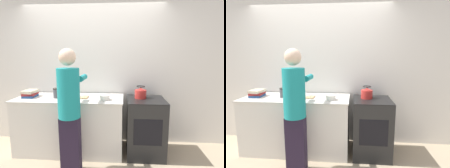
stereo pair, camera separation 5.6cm
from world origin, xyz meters
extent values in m
plane|color=tan|center=(0.00, 0.00, 0.00)|extent=(12.00, 12.00, 0.00)
cube|color=white|center=(0.00, 0.75, 1.30)|extent=(8.00, 0.05, 2.60)
cube|color=silver|center=(-0.34, 0.34, 0.45)|extent=(1.74, 0.69, 0.91)
cube|color=beige|center=(-0.34, 0.34, 0.92)|extent=(1.76, 0.71, 0.02)
cube|color=black|center=(0.91, 0.31, 0.46)|extent=(0.59, 0.62, 0.91)
cube|color=black|center=(0.91, 0.31, 0.92)|extent=(0.59, 0.62, 0.01)
cube|color=black|center=(0.91, 0.00, 0.50)|extent=(0.42, 0.01, 0.40)
cube|color=#23192C|center=(-0.17, -0.22, 0.40)|extent=(0.26, 0.16, 0.79)
cylinder|color=teal|center=(-0.17, -0.22, 1.12)|extent=(0.29, 0.29, 0.66)
sphere|color=beige|center=(-0.17, -0.22, 1.59)|extent=(0.22, 0.22, 0.22)
cylinder|color=teal|center=(-0.29, 0.06, 1.29)|extent=(0.08, 0.30, 0.08)
cylinder|color=teal|center=(-0.05, 0.06, 1.29)|extent=(0.08, 0.30, 0.08)
cube|color=tan|center=(-0.19, 0.34, 0.93)|extent=(0.31, 0.18, 0.02)
cube|color=silver|center=(-0.17, 0.36, 0.95)|extent=(0.15, 0.06, 0.01)
cube|color=black|center=(-0.29, 0.37, 0.95)|extent=(0.10, 0.04, 0.01)
cylinder|color=red|center=(0.82, 0.37, 0.99)|extent=(0.19, 0.19, 0.14)
cone|color=red|center=(0.82, 0.37, 1.08)|extent=(0.15, 0.15, 0.03)
sphere|color=black|center=(0.82, 0.37, 1.11)|extent=(0.02, 0.02, 0.02)
torus|color=black|center=(0.82, 0.37, 1.12)|extent=(0.13, 0.13, 0.01)
cylinder|color=silver|center=(0.26, 0.22, 0.96)|extent=(0.15, 0.15, 0.08)
cylinder|color=#426684|center=(-0.62, 0.55, 0.95)|extent=(0.14, 0.14, 0.06)
cylinder|color=#4C4C51|center=(-0.54, 0.31, 1.00)|extent=(0.13, 0.13, 0.15)
cylinder|color=#28231E|center=(-0.54, 0.31, 1.08)|extent=(0.13, 0.13, 0.01)
cube|color=navy|center=(-1.01, 0.32, 0.94)|extent=(0.18, 0.24, 0.04)
cube|color=maroon|center=(-1.01, 0.34, 0.98)|extent=(0.22, 0.28, 0.04)
cube|color=beige|center=(-1.01, 0.33, 1.02)|extent=(0.22, 0.27, 0.04)
camera|label=1|loc=(0.55, -2.42, 1.61)|focal=28.00mm
camera|label=2|loc=(0.61, -2.42, 1.61)|focal=28.00mm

